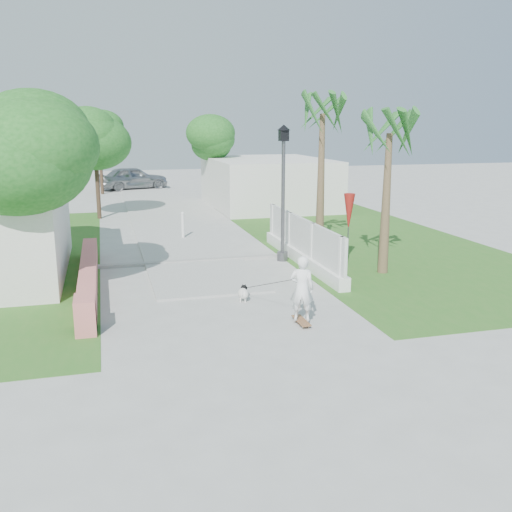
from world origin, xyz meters
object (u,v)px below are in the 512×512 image
object	(u,v)px
street_lamp	(283,188)
bollard	(183,224)
patio_umbrella	(349,213)
skateboarder	(272,285)
dog	(243,293)
parked_car	(133,178)

from	to	relation	value
street_lamp	bollard	distance (m)	5.56
patio_umbrella	skateboarder	xyz separation A→B (m)	(-3.79, -4.13, -0.98)
street_lamp	bollard	bearing A→B (deg)	120.96
bollard	patio_umbrella	size ratio (longest dim) A/B	0.47
bollard	dog	bearing A→B (deg)	-87.44
patio_umbrella	dog	xyz separation A→B (m)	(-4.22, -2.97, -1.47)
skateboarder	dog	distance (m)	1.34
bollard	patio_umbrella	xyz separation A→B (m)	(4.60, -5.50, 1.10)
bollard	skateboarder	size ratio (longest dim) A/B	0.41
street_lamp	parked_car	bearing A→B (deg)	98.98
dog	parked_car	size ratio (longest dim) A/B	0.12
parked_car	bollard	bearing A→B (deg)	169.14
patio_umbrella	dog	distance (m)	5.37
parked_car	skateboarder	bearing A→B (deg)	169.83
street_lamp	skateboarder	size ratio (longest dim) A/B	1.69
parked_car	patio_umbrella	bearing A→B (deg)	179.36
bollard	dog	size ratio (longest dim) A/B	1.95
bollard	patio_umbrella	distance (m)	7.25
patio_umbrella	parked_car	distance (m)	24.39
street_lamp	parked_car	distance (m)	23.08
skateboarder	parked_car	xyz separation A→B (m)	(-1.70, 27.88, 0.09)
skateboarder	street_lamp	bearing A→B (deg)	-88.92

